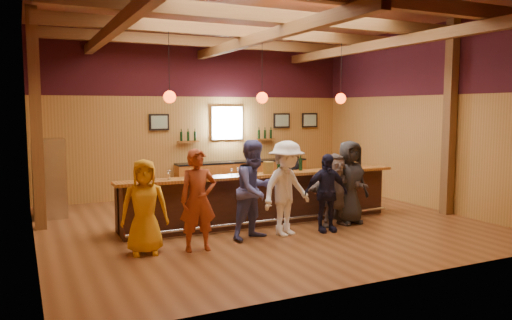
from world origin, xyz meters
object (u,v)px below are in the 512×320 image
object	(u,v)px
customer_denim	(255,190)
customer_dark	(349,182)
customer_white	(286,189)
customer_brown	(335,190)
customer_orange	(145,207)
stainless_fridge	(49,178)
bar_counter	(260,198)
customer_navy	(326,193)
ice_bucket	(268,168)
back_bar_cabinet	(243,177)
bartender	(293,178)
customer_redvest	(198,200)
bottle_a	(279,165)

from	to	relation	value
customer_denim	customer_dark	world-z (taller)	customer_denim
customer_white	customer_brown	distance (m)	1.34
customer_orange	stainless_fridge	bearing A→B (deg)	118.87
bar_counter	customer_navy	distance (m)	1.60
customer_orange	customer_brown	bearing A→B (deg)	13.94
customer_brown	customer_white	bearing A→B (deg)	-163.96
customer_orange	ice_bucket	distance (m)	3.05
ice_bucket	customer_brown	bearing A→B (deg)	-29.05
back_bar_cabinet	customer_navy	size ratio (longest dim) A/B	2.53
bartender	ice_bucket	distance (m)	1.92
bar_counter	back_bar_cabinet	xyz separation A→B (m)	(1.18, 3.57, -0.05)
back_bar_cabinet	customer_redvest	bearing A→B (deg)	-121.40
customer_redvest	customer_white	size ratio (longest dim) A/B	0.96
customer_white	ice_bucket	distance (m)	0.98
stainless_fridge	customer_denim	distance (m)	5.02
bar_counter	ice_bucket	xyz separation A→B (m)	(0.04, -0.34, 0.71)
stainless_fridge	customer_brown	size ratio (longest dim) A/B	1.16
customer_brown	customer_redvest	bearing A→B (deg)	-165.77
customer_denim	customer_brown	bearing A→B (deg)	-12.85
customer_navy	ice_bucket	xyz separation A→B (m)	(-0.80, 1.00, 0.44)
back_bar_cabinet	customer_brown	world-z (taller)	customer_brown
back_bar_cabinet	customer_denim	size ratio (longest dim) A/B	2.11
customer_redvest	ice_bucket	size ratio (longest dim) A/B	7.22
stainless_fridge	customer_brown	xyz separation A→B (m)	(5.39, -3.48, -0.13)
customer_brown	ice_bucket	world-z (taller)	customer_brown
stainless_fridge	customer_navy	distance (m)	6.24
customer_navy	bartender	world-z (taller)	customer_navy
customer_redvest	customer_navy	size ratio (longest dim) A/B	1.13
back_bar_cabinet	bar_counter	bearing A→B (deg)	-108.34
back_bar_cabinet	bartender	distance (m)	2.64
bar_counter	customer_dark	distance (m)	1.97
customer_redvest	bartender	world-z (taller)	customer_redvest
customer_orange	customer_redvest	bearing A→B (deg)	-3.14
customer_redvest	customer_denim	xyz separation A→B (m)	(1.23, 0.30, 0.05)
stainless_fridge	ice_bucket	world-z (taller)	stainless_fridge
bar_counter	back_bar_cabinet	bearing A→B (deg)	71.66
stainless_fridge	bartender	size ratio (longest dim) A/B	1.19
bar_counter	customer_brown	world-z (taller)	customer_brown
customer_brown	ice_bucket	xyz separation A→B (m)	(-1.24, 0.69, 0.46)
bar_counter	customer_redvest	distance (m)	2.49
customer_denim	customer_brown	distance (m)	1.99
customer_navy	customer_dark	bearing A→B (deg)	32.71
customer_denim	customer_dark	size ratio (longest dim) A/B	1.05
customer_brown	bottle_a	world-z (taller)	customer_brown
customer_brown	bartender	distance (m)	1.98
customer_brown	bartender	bearing A→B (deg)	92.50
bar_counter	customer_dark	world-z (taller)	customer_dark
customer_denim	customer_navy	distance (m)	1.54
customer_white	customer_orange	bearing A→B (deg)	162.74
customer_brown	bartender	world-z (taller)	customer_brown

